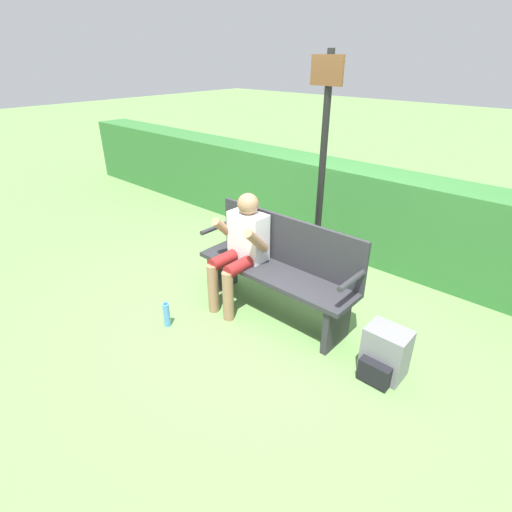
{
  "coord_description": "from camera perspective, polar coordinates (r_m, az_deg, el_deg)",
  "views": [
    {
      "loc": [
        2.13,
        -2.65,
        2.4
      ],
      "look_at": [
        -0.15,
        -0.1,
        0.65
      ],
      "focal_mm": 28.0,
      "sensor_mm": 36.0,
      "label": 1
    }
  ],
  "objects": [
    {
      "name": "backpack",
      "position": [
        3.5,
        17.88,
        -13.2
      ],
      "size": [
        0.34,
        0.34,
        0.44
      ],
      "color": "slate",
      "rests_on": "ground"
    },
    {
      "name": "signpost",
      "position": [
        4.17,
        9.41,
        12.5
      ],
      "size": [
        0.34,
        0.09,
        2.43
      ],
      "color": "black",
      "rests_on": "ground"
    },
    {
      "name": "park_bench",
      "position": [
        3.93,
        3.27,
        -1.58
      ],
      "size": [
        1.7,
        0.44,
        1.0
      ],
      "color": "#2D2D33",
      "rests_on": "ground"
    },
    {
      "name": "hedge_back",
      "position": [
        5.32,
        15.59,
        5.88
      ],
      "size": [
        12.0,
        0.59,
        1.12
      ],
      "color": "#337033",
      "rests_on": "ground"
    },
    {
      "name": "ground_plane",
      "position": [
        4.16,
        2.49,
        -8.12
      ],
      "size": [
        40.0,
        40.0,
        0.0
      ],
      "primitive_type": "plane",
      "color": "#668E4C"
    },
    {
      "name": "person_seated",
      "position": [
        3.99,
        -2.13,
        1.56
      ],
      "size": [
        0.53,
        0.58,
        1.19
      ],
      "color": "silver",
      "rests_on": "ground"
    },
    {
      "name": "water_bottle",
      "position": [
        4.0,
        -12.64,
        -8.18
      ],
      "size": [
        0.06,
        0.06,
        0.27
      ],
      "color": "#4C8CCC",
      "rests_on": "ground"
    }
  ]
}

